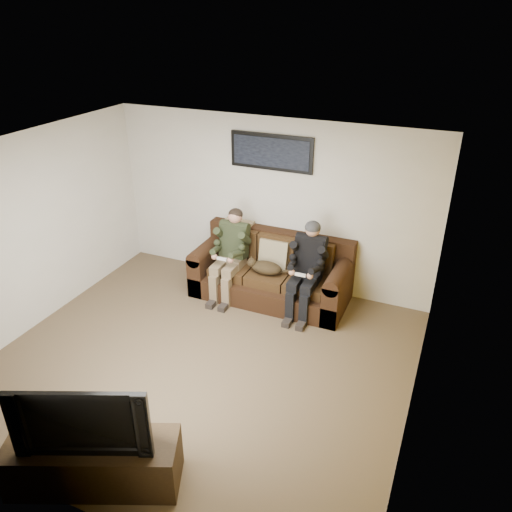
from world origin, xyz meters
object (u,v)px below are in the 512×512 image
at_px(sofa, 273,274).
at_px(cat, 265,267).
at_px(person_right, 307,263).
at_px(framed_poster, 271,152).
at_px(tv_stand, 94,463).
at_px(person_left, 231,249).
at_px(television, 84,414).

relative_size(sofa, cat, 3.50).
distance_m(person_right, cat, 0.66).
relative_size(framed_poster, tv_stand, 0.81).
xyz_separation_m(person_left, person_right, (1.19, 0.00, 0.00)).
relative_size(person_left, cat, 2.00).
height_order(person_left, television, person_left).
bearing_deg(person_right, person_left, -179.98).
bearing_deg(television, sofa, 63.40).
distance_m(framed_poster, television, 4.36).
xyz_separation_m(sofa, television, (-0.26, -3.78, 0.48)).
bearing_deg(cat, framed_poster, 105.28).
distance_m(sofa, tv_stand, 3.79).
bearing_deg(tv_stand, person_left, 72.66).
relative_size(cat, framed_poster, 0.53).
bearing_deg(television, framed_poster, 66.50).
bearing_deg(television, person_left, 72.66).
distance_m(cat, framed_poster, 1.66).
distance_m(cat, television, 3.59).
xyz_separation_m(person_left, cat, (0.56, -0.02, -0.18)).
height_order(person_left, tv_stand, person_left).
distance_m(framed_poster, tv_stand, 4.56).
relative_size(tv_stand, television, 1.30).
height_order(sofa, framed_poster, framed_poster).
bearing_deg(framed_poster, tv_stand, -90.80).
height_order(cat, television, television).
height_order(person_left, framed_poster, framed_poster).
xyz_separation_m(person_left, framed_poster, (0.39, 0.58, 1.35)).
bearing_deg(framed_poster, cat, -74.72).
bearing_deg(television, cat, 63.77).
relative_size(sofa, person_left, 1.75).
bearing_deg(sofa, television, -93.90).
relative_size(cat, television, 0.55).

